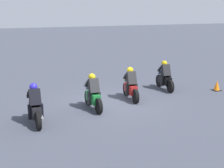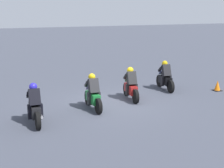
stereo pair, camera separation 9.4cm
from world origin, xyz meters
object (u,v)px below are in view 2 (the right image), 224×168
object	(u,v)px
rider_lane_b	(131,86)
traffic_cone	(217,86)
rider_lane_a	(165,78)
rider_lane_c	(93,95)
rider_lane_d	(35,107)

from	to	relation	value
rider_lane_b	traffic_cone	bearing A→B (deg)	-84.50
rider_lane_b	rider_lane_a	bearing A→B (deg)	-59.08
rider_lane_c	traffic_cone	distance (m)	7.00
rider_lane_d	traffic_cone	bearing A→B (deg)	-79.50
rider_lane_a	rider_lane_c	world-z (taller)	same
rider_lane_b	rider_lane_c	xyz separation A→B (m)	(-0.74, 2.14, 0.00)
rider_lane_d	traffic_cone	xyz separation A→B (m)	(1.28, -9.56, -0.38)
traffic_cone	rider_lane_a	bearing A→B (deg)	60.89
rider_lane_b	rider_lane_d	bearing A→B (deg)	117.23
rider_lane_a	rider_lane_b	bearing A→B (deg)	120.52
rider_lane_a	rider_lane_d	distance (m)	7.67
rider_lane_b	traffic_cone	size ratio (longest dim) A/B	3.83
rider_lane_b	rider_lane_c	distance (m)	2.27
rider_lane_b	rider_lane_c	size ratio (longest dim) A/B	1.00
rider_lane_d	rider_lane_c	bearing A→B (deg)	-69.38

